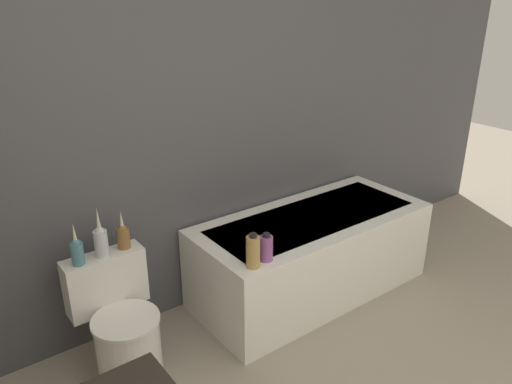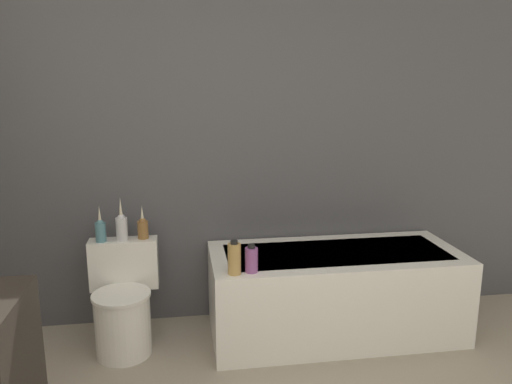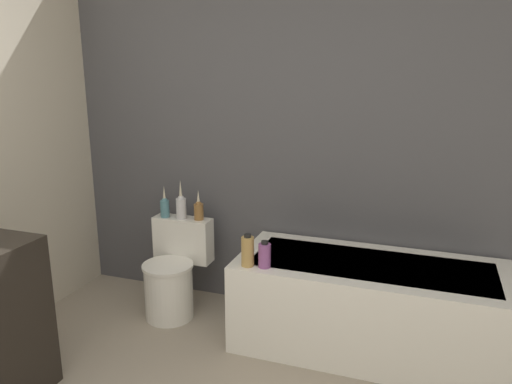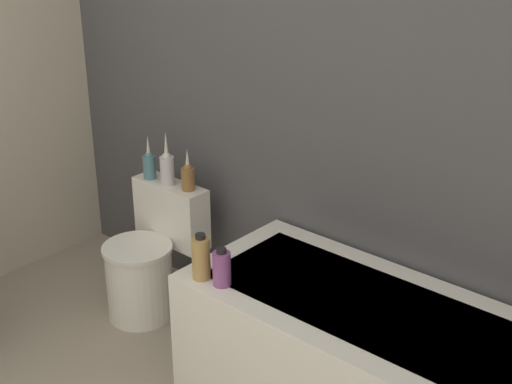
{
  "view_description": "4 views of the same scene",
  "coord_description": "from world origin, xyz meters",
  "px_view_note": "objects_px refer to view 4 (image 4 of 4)",
  "views": [
    {
      "loc": [
        -1.38,
        -0.26,
        2.01
      ],
      "look_at": [
        0.1,
        1.72,
        0.99
      ],
      "focal_mm": 35.0,
      "sensor_mm": 36.0,
      "label": 1
    },
    {
      "loc": [
        -0.26,
        -1.07,
        1.67
      ],
      "look_at": [
        0.17,
        1.69,
        1.05
      ],
      "focal_mm": 35.0,
      "sensor_mm": 36.0,
      "label": 2
    },
    {
      "loc": [
        1.03,
        -0.99,
        1.78
      ],
      "look_at": [
        0.02,
        1.87,
        0.99
      ],
      "focal_mm": 35.0,
      "sensor_mm": 36.0,
      "label": 3
    },
    {
      "loc": [
        1.91,
        -0.15,
        2.09
      ],
      "look_at": [
        0.24,
        1.78,
        0.98
      ],
      "focal_mm": 50.0,
      "sensor_mm": 36.0,
      "label": 4
    }
  ],
  "objects_px": {
    "vase_silver": "(167,167)",
    "shampoo_bottle_short": "(222,268)",
    "vase_gold": "(149,164)",
    "vase_bronze": "(188,176)",
    "bathtub": "(377,370)",
    "toilet": "(149,260)",
    "shampoo_bottle_tall": "(201,258)"
  },
  "relations": [
    {
      "from": "vase_silver",
      "to": "shampoo_bottle_short",
      "type": "xyz_separation_m",
      "value": [
        0.78,
        -0.42,
        -0.12
      ]
    },
    {
      "from": "vase_gold",
      "to": "vase_silver",
      "type": "bearing_deg",
      "value": 3.18
    },
    {
      "from": "vase_bronze",
      "to": "shampoo_bottle_short",
      "type": "height_order",
      "value": "vase_bronze"
    },
    {
      "from": "bathtub",
      "to": "vase_bronze",
      "type": "bearing_deg",
      "value": 171.87
    },
    {
      "from": "bathtub",
      "to": "vase_silver",
      "type": "xyz_separation_m",
      "value": [
        -1.38,
        0.16,
        0.48
      ]
    },
    {
      "from": "shampoo_bottle_short",
      "to": "toilet",
      "type": "bearing_deg",
      "value": 161.2
    },
    {
      "from": "vase_gold",
      "to": "vase_silver",
      "type": "height_order",
      "value": "vase_silver"
    },
    {
      "from": "vase_gold",
      "to": "shampoo_bottle_short",
      "type": "xyz_separation_m",
      "value": [
        0.91,
        -0.42,
        -0.1
      ]
    },
    {
      "from": "bathtub",
      "to": "vase_gold",
      "type": "distance_m",
      "value": 1.59
    },
    {
      "from": "toilet",
      "to": "bathtub",
      "type": "bearing_deg",
      "value": -0.08
    },
    {
      "from": "vase_bronze",
      "to": "shampoo_bottle_tall",
      "type": "bearing_deg",
      "value": -39.95
    },
    {
      "from": "vase_bronze",
      "to": "toilet",
      "type": "bearing_deg",
      "value": -126.46
    },
    {
      "from": "shampoo_bottle_short",
      "to": "shampoo_bottle_tall",
      "type": "bearing_deg",
      "value": -171.65
    },
    {
      "from": "shampoo_bottle_tall",
      "to": "shampoo_bottle_short",
      "type": "xyz_separation_m",
      "value": [
        0.1,
        0.02,
        -0.02
      ]
    },
    {
      "from": "vase_silver",
      "to": "shampoo_bottle_short",
      "type": "distance_m",
      "value": 0.9
    },
    {
      "from": "vase_bronze",
      "to": "shampoo_bottle_short",
      "type": "distance_m",
      "value": 0.79
    },
    {
      "from": "shampoo_bottle_tall",
      "to": "shampoo_bottle_short",
      "type": "bearing_deg",
      "value": 8.35
    },
    {
      "from": "vase_silver",
      "to": "vase_bronze",
      "type": "relative_size",
      "value": 1.29
    },
    {
      "from": "toilet",
      "to": "vase_silver",
      "type": "distance_m",
      "value": 0.5
    },
    {
      "from": "bathtub",
      "to": "toilet",
      "type": "bearing_deg",
      "value": 179.92
    },
    {
      "from": "vase_gold",
      "to": "vase_bronze",
      "type": "xyz_separation_m",
      "value": [
        0.26,
        0.03,
        -0.0
      ]
    },
    {
      "from": "bathtub",
      "to": "vase_gold",
      "type": "xyz_separation_m",
      "value": [
        -1.51,
        0.15,
        0.46
      ]
    },
    {
      "from": "vase_bronze",
      "to": "shampoo_bottle_tall",
      "type": "xyz_separation_m",
      "value": [
        0.55,
        -0.46,
        -0.08
      ]
    },
    {
      "from": "toilet",
      "to": "vase_bronze",
      "type": "xyz_separation_m",
      "value": [
        0.13,
        0.18,
        0.45
      ]
    },
    {
      "from": "toilet",
      "to": "vase_bronze",
      "type": "bearing_deg",
      "value": 53.54
    },
    {
      "from": "vase_silver",
      "to": "vase_bronze",
      "type": "bearing_deg",
      "value": 8.42
    },
    {
      "from": "vase_gold",
      "to": "vase_silver",
      "type": "xyz_separation_m",
      "value": [
        0.13,
        0.01,
        0.02
      ]
    },
    {
      "from": "toilet",
      "to": "vase_gold",
      "type": "height_order",
      "value": "vase_gold"
    },
    {
      "from": "vase_gold",
      "to": "vase_silver",
      "type": "relative_size",
      "value": 0.83
    },
    {
      "from": "toilet",
      "to": "shampoo_bottle_tall",
      "type": "bearing_deg",
      "value": -22.51
    },
    {
      "from": "vase_bronze",
      "to": "shampoo_bottle_tall",
      "type": "height_order",
      "value": "vase_bronze"
    },
    {
      "from": "shampoo_bottle_tall",
      "to": "vase_gold",
      "type": "bearing_deg",
      "value": 151.92
    }
  ]
}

